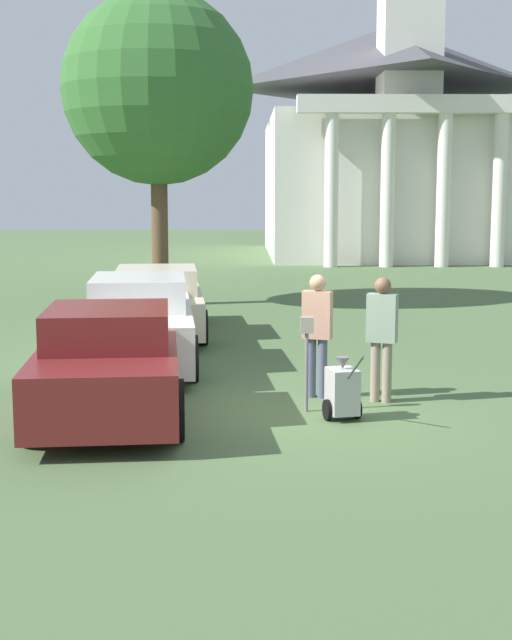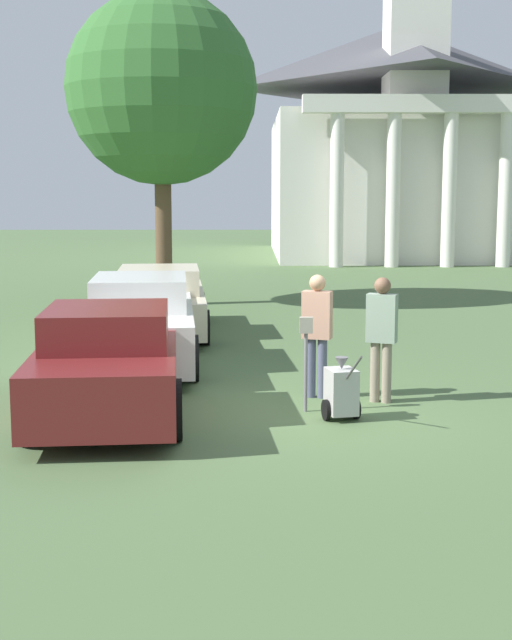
{
  "view_description": "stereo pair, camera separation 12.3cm",
  "coord_description": "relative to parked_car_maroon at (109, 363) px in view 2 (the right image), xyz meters",
  "views": [
    {
      "loc": [
        -0.73,
        -12.0,
        3.0
      ],
      "look_at": [
        -0.5,
        1.19,
        1.1
      ],
      "focal_mm": 50.0,
      "sensor_mm": 36.0,
      "label": 1
    },
    {
      "loc": [
        -0.6,
        -12.0,
        3.0
      ],
      "look_at": [
        -0.5,
        1.19,
        1.1
      ],
      "focal_mm": 50.0,
      "sensor_mm": 36.0,
      "label": 2
    }
  ],
  "objects": [
    {
      "name": "person_worker",
      "position": [
        2.89,
        0.93,
        0.34
      ],
      "size": [
        0.47,
        0.34,
        1.82
      ],
      "rotation": [
        0.0,
        0.0,
        2.83
      ],
      "color": "#515670",
      "rests_on": "ground_plane"
    },
    {
      "name": "parking_meter",
      "position": [
        2.68,
        0.09,
        0.22
      ],
      "size": [
        0.18,
        0.09,
        1.32
      ],
      "color": "slate",
      "rests_on": "ground_plane"
    },
    {
      "name": "equipment_cart",
      "position": [
        3.12,
        -0.36,
        -0.31
      ],
      "size": [
        0.52,
        1.0,
        1.0
      ],
      "rotation": [
        0.0,
        0.0,
        0.22
      ],
      "color": "#B2B2AD",
      "rests_on": "ground_plane"
    },
    {
      "name": "ground_plane",
      "position": [
        2.5,
        0.12,
        -0.7
      ],
      "size": [
        120.0,
        120.0,
        0.0
      ],
      "primitive_type": "plane",
      "color": "#4C663D"
    },
    {
      "name": "parked_car_maroon",
      "position": [
        0.0,
        0.0,
        0.0
      ],
      "size": [
        2.24,
        4.77,
        1.48
      ],
      "rotation": [
        0.0,
        0.0,
        0.08
      ],
      "color": "maroon",
      "rests_on": "ground_plane"
    },
    {
      "name": "church",
      "position": [
        8.8,
        31.06,
        5.07
      ],
      "size": [
        11.49,
        14.74,
        23.11
      ],
      "color": "silver",
      "rests_on": "ground_plane"
    },
    {
      "name": "parked_car_cream",
      "position": [
        0.0,
        6.91,
        -0.03
      ],
      "size": [
        2.3,
        5.03,
        1.43
      ],
      "rotation": [
        0.0,
        0.0,
        0.08
      ],
      "color": "beige",
      "rests_on": "ground_plane"
    },
    {
      "name": "shade_tree",
      "position": [
        -0.37,
        11.86,
        4.94
      ],
      "size": [
        4.98,
        4.98,
        8.15
      ],
      "color": "brown",
      "rests_on": "ground_plane"
    },
    {
      "name": "parked_car_white",
      "position": [
        0.0,
        3.61,
        0.03
      ],
      "size": [
        2.26,
        5.37,
        1.56
      ],
      "rotation": [
        0.0,
        0.0,
        0.08
      ],
      "color": "silver",
      "rests_on": "ground_plane"
    },
    {
      "name": "person_supervisor",
      "position": [
        3.79,
        0.63,
        0.34
      ],
      "size": [
        0.47,
        0.36,
        1.81
      ],
      "rotation": [
        0.0,
        0.0,
        2.78
      ],
      "color": "gray",
      "rests_on": "ground_plane"
    }
  ]
}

